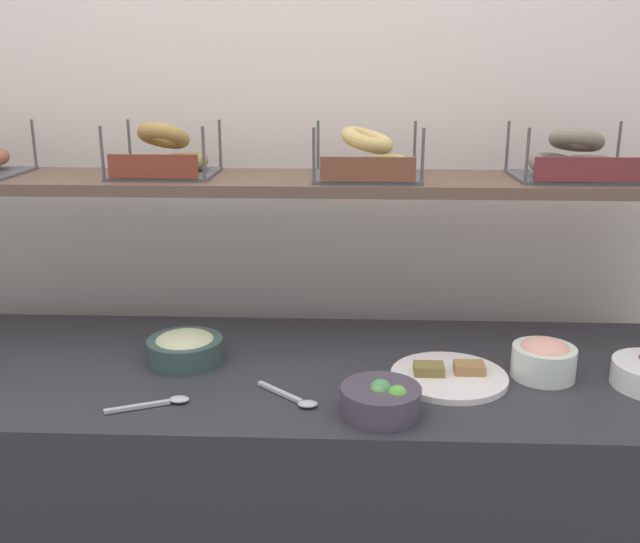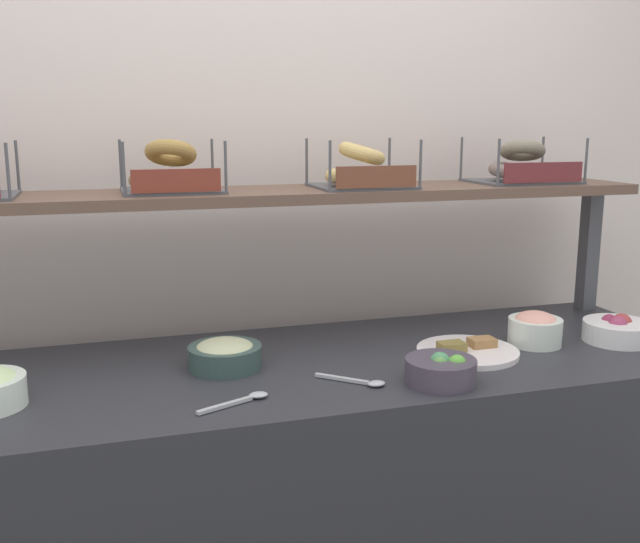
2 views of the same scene
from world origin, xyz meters
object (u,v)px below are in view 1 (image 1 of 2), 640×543
object	(u,v)px
serving_spoon_by_edge	(161,402)
bagel_basket_poppy	(574,161)
bagel_basket_plain	(366,161)
bowl_tuna_salad	(185,347)
bowl_veggie_mix	(381,399)
serving_plate_white	(449,376)
bowl_lox_spread	(544,358)
bagel_basket_everything	(164,158)
serving_spoon_near_plate	(295,399)

from	to	relation	value
serving_spoon_by_edge	bagel_basket_poppy	world-z (taller)	bagel_basket_poppy
serving_spoon_by_edge	bagel_basket_plain	distance (m)	0.80
bowl_tuna_salad	serving_spoon_by_edge	world-z (taller)	bowl_tuna_salad
bowl_tuna_salad	bowl_veggie_mix	world-z (taller)	bowl_veggie_mix
serving_plate_white	bagel_basket_plain	xyz separation A→B (m)	(-0.20, 0.31, 0.47)
bowl_tuna_salad	bowl_lox_spread	distance (m)	0.87
bowl_lox_spread	bagel_basket_poppy	xyz separation A→B (m)	(0.12, 0.30, 0.43)
serving_plate_white	bowl_lox_spread	bearing A→B (deg)	6.67
bowl_tuna_salad	bagel_basket_poppy	bearing A→B (deg)	13.85
bowl_veggie_mix	bagel_basket_everything	world-z (taller)	bagel_basket_everything
bagel_basket_everything	bagel_basket_poppy	world-z (taller)	bagel_basket_everything
bowl_tuna_salad	bagel_basket_plain	xyz separation A→B (m)	(0.45, 0.23, 0.44)
serving_spoon_by_edge	bagel_basket_everything	world-z (taller)	bagel_basket_everything
serving_plate_white	serving_spoon_near_plate	xyz separation A→B (m)	(-0.35, -0.13, -0.00)
bowl_lox_spread	serving_spoon_by_edge	size ratio (longest dim) A/B	0.87
bowl_lox_spread	bagel_basket_plain	world-z (taller)	bagel_basket_plain
bowl_veggie_mix	bagel_basket_poppy	size ratio (longest dim) A/B	0.55
bowl_tuna_salad	bowl_lox_spread	world-z (taller)	bowl_lox_spread
bagel_basket_everything	bagel_basket_plain	distance (m)	0.54
bowl_tuna_salad	serving_spoon_by_edge	bearing A→B (deg)	-89.89
bowl_lox_spread	serving_spoon_by_edge	world-z (taller)	bowl_lox_spread
serving_spoon_near_plate	bagel_basket_plain	distance (m)	0.66
bowl_tuna_salad	bagel_basket_everything	size ratio (longest dim) A/B	0.70
bagel_basket_plain	bagel_basket_poppy	size ratio (longest dim) A/B	0.89
serving_plate_white	bagel_basket_plain	bearing A→B (deg)	122.35
bowl_tuna_salad	bagel_basket_plain	bearing A→B (deg)	26.91
bowl_veggie_mix	serving_plate_white	bearing A→B (deg)	46.86
serving_spoon_near_plate	serving_spoon_by_edge	bearing A→B (deg)	-173.79
serving_plate_white	bagel_basket_poppy	bearing A→B (deg)	43.64
bowl_veggie_mix	bagel_basket_everything	distance (m)	0.89
bowl_lox_spread	bowl_veggie_mix	xyz separation A→B (m)	(-0.39, -0.20, -0.01)
bowl_lox_spread	bowl_tuna_salad	bearing A→B (deg)	176.25
bowl_veggie_mix	serving_plate_white	xyz separation A→B (m)	(0.17, 0.18, -0.02)
serving_spoon_near_plate	bagel_basket_poppy	xyz separation A→B (m)	(0.70, 0.46, 0.47)
bowl_tuna_salad	bowl_veggie_mix	xyz separation A→B (m)	(0.48, -0.26, -0.00)
serving_spoon_near_plate	bagel_basket_plain	size ratio (longest dim) A/B	0.52
bowl_tuna_salad	bagel_basket_everything	bearing A→B (deg)	109.79
bowl_lox_spread	bagel_basket_plain	bearing A→B (deg)	145.98
bowl_lox_spread	bagel_basket_poppy	distance (m)	0.54
bowl_lox_spread	bowl_veggie_mix	size ratio (longest dim) A/B	0.87
bagel_basket_everything	bowl_veggie_mix	bearing A→B (deg)	-42.18
serving_spoon_by_edge	bowl_veggie_mix	bearing A→B (deg)	-2.08
bowl_veggie_mix	serving_spoon_near_plate	size ratio (longest dim) A/B	1.18
bagel_basket_plain	bowl_veggie_mix	bearing A→B (deg)	-86.46
serving_spoon_by_edge	bagel_basket_poppy	xyz separation A→B (m)	(0.99, 0.49, 0.47)
serving_spoon_near_plate	bagel_basket_poppy	size ratio (longest dim) A/B	0.47
serving_spoon_near_plate	bagel_basket_plain	xyz separation A→B (m)	(0.16, 0.44, 0.47)
bagel_basket_plain	serving_spoon_near_plate	bearing A→B (deg)	-109.66
bowl_tuna_salad	serving_spoon_near_plate	world-z (taller)	bowl_tuna_salad
bowl_veggie_mix	serving_plate_white	world-z (taller)	bowl_veggie_mix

